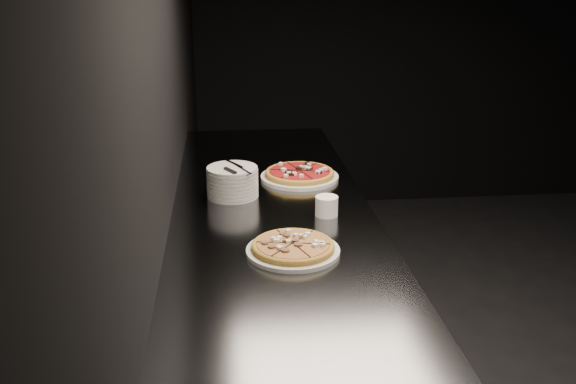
{
  "coord_description": "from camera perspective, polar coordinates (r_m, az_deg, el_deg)",
  "views": [
    {
      "loc": [
        -2.3,
        -2.24,
        1.77
      ],
      "look_at": [
        -2.08,
        -0.11,
        1.02
      ],
      "focal_mm": 40.0,
      "sensor_mm": 36.0,
      "label": 1
    }
  ],
  "objects": [
    {
      "name": "cutlery",
      "position": [
        2.48,
        -4.81,
        2.17
      ],
      "size": [
        0.09,
        0.21,
        0.01
      ],
      "rotation": [
        0.0,
        0.0,
        0.51
      ],
      "color": "#AEB1B5",
      "rests_on": "plate_stack"
    },
    {
      "name": "counter",
      "position": [
        2.6,
        -1.36,
        -10.87
      ],
      "size": [
        0.74,
        2.44,
        0.92
      ],
      "color": "slate",
      "rests_on": "floor"
    },
    {
      "name": "ramekin",
      "position": [
        2.32,
        3.45,
        -1.2
      ],
      "size": [
        0.08,
        0.08,
        0.07
      ],
      "color": "white",
      "rests_on": "counter"
    },
    {
      "name": "pizza_mushroom",
      "position": [
        2.02,
        0.45,
        -4.96
      ],
      "size": [
        0.3,
        0.3,
        0.03
      ],
      "rotation": [
        0.0,
        0.0,
        -0.17
      ],
      "color": "silver",
      "rests_on": "counter"
    },
    {
      "name": "wall_left",
      "position": [
        2.28,
        -10.98,
        9.64
      ],
      "size": [
        0.02,
        5.0,
        2.8
      ],
      "primitive_type": "cube",
      "color": "black",
      "rests_on": "floor"
    },
    {
      "name": "pizza_tomato",
      "position": [
        2.72,
        1.04,
        1.58
      ],
      "size": [
        0.35,
        0.35,
        0.04
      ],
      "rotation": [
        0.0,
        0.0,
        -0.22
      ],
      "color": "silver",
      "rests_on": "counter"
    },
    {
      "name": "plate_stack",
      "position": [
        2.51,
        -4.96,
        0.92
      ],
      "size": [
        0.2,
        0.2,
        0.12
      ],
      "color": "silver",
      "rests_on": "counter"
    },
    {
      "name": "wall_back",
      "position": [
        5.28,
        20.64,
        14.16
      ],
      "size": [
        5.0,
        0.02,
        2.8
      ],
      "primitive_type": "cube",
      "color": "black",
      "rests_on": "floor"
    }
  ]
}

